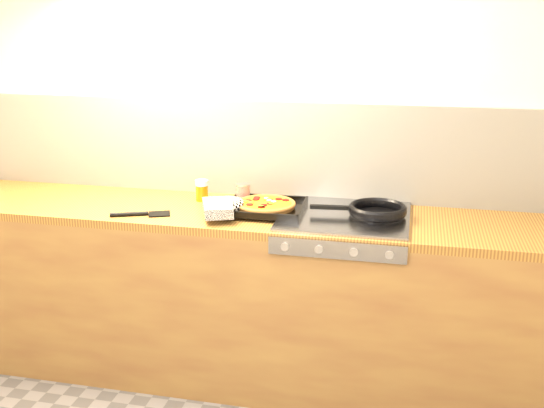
% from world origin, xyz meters
% --- Properties ---
extents(room_shell, '(3.20, 3.20, 3.20)m').
position_xyz_m(room_shell, '(0.00, 1.39, 1.15)').
color(room_shell, white).
rests_on(room_shell, ground).
extents(counter_run, '(3.20, 0.62, 0.90)m').
position_xyz_m(counter_run, '(0.00, 1.10, 0.45)').
color(counter_run, olive).
rests_on(counter_run, ground).
extents(stovetop, '(0.60, 0.56, 0.02)m').
position_xyz_m(stovetop, '(0.45, 1.10, 0.91)').
color(stovetop, gray).
rests_on(stovetop, counter_run).
extents(pizza_on_tray, '(0.49, 0.43, 0.06)m').
position_xyz_m(pizza_on_tray, '(0.01, 1.06, 0.94)').
color(pizza_on_tray, black).
rests_on(pizza_on_tray, stovetop).
extents(frying_pan, '(0.47, 0.30, 0.04)m').
position_xyz_m(frying_pan, '(0.59, 1.11, 0.94)').
color(frying_pan, black).
rests_on(frying_pan, stovetop).
extents(tomato_can, '(0.08, 0.08, 0.10)m').
position_xyz_m(tomato_can, '(-0.08, 1.23, 0.95)').
color(tomato_can, '#A21A0D').
rests_on(tomato_can, counter_run).
extents(juice_glass, '(0.08, 0.08, 0.11)m').
position_xyz_m(juice_glass, '(-0.30, 1.22, 0.96)').
color(juice_glass, '#D0670C').
rests_on(juice_glass, counter_run).
extents(wooden_spoon, '(0.30, 0.08, 0.02)m').
position_xyz_m(wooden_spoon, '(0.04, 1.27, 0.91)').
color(wooden_spoon, '#A06544').
rests_on(wooden_spoon, counter_run).
extents(black_spatula, '(0.28, 0.15, 0.02)m').
position_xyz_m(black_spatula, '(-0.50, 0.92, 0.91)').
color(black_spatula, black).
rests_on(black_spatula, counter_run).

